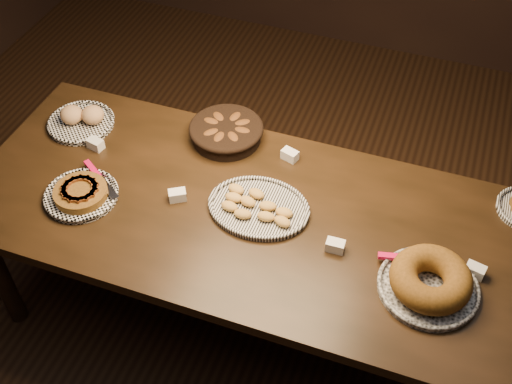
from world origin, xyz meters
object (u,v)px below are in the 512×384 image
(buffet_table, at_px, (255,226))
(apple_tart_plate, at_px, (81,194))
(bundt_cake_plate, at_px, (430,281))
(madeleine_platter, at_px, (258,207))

(buffet_table, distance_m, apple_tart_plate, 0.72)
(buffet_table, bearing_deg, bundt_cake_plate, -10.80)
(apple_tart_plate, distance_m, bundt_cake_plate, 1.41)
(buffet_table, distance_m, madeleine_platter, 0.09)
(bundt_cake_plate, bearing_deg, apple_tart_plate, 176.89)
(madeleine_platter, height_order, bundt_cake_plate, bundt_cake_plate)
(buffet_table, distance_m, bundt_cake_plate, 0.73)
(bundt_cake_plate, bearing_deg, buffet_table, 165.21)
(apple_tart_plate, bearing_deg, bundt_cake_plate, 12.73)
(buffet_table, height_order, bundt_cake_plate, bundt_cake_plate)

